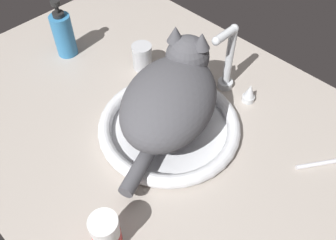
# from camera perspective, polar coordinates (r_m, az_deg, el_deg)

# --- Properties ---
(countertop) EXTENTS (1.19, 0.83, 0.03)m
(countertop) POSITION_cam_1_polar(r_m,az_deg,el_deg) (0.90, -2.10, -0.44)
(countertop) COLOR #ADA399
(countertop) RESTS_ON ground
(sink_basin) EXTENTS (0.34, 0.34, 0.03)m
(sink_basin) POSITION_cam_1_polar(r_m,az_deg,el_deg) (0.85, 0.00, -1.12)
(sink_basin) COLOR white
(sink_basin) RESTS_ON countertop
(faucet) EXTENTS (0.18, 0.10, 0.19)m
(faucet) POSITION_cam_1_polar(r_m,az_deg,el_deg) (0.93, 9.35, 8.50)
(faucet) COLOR silver
(faucet) RESTS_ON countertop
(cat) EXTENTS (0.29, 0.37, 0.18)m
(cat) POSITION_cam_1_polar(r_m,az_deg,el_deg) (0.80, 0.55, 4.03)
(cat) COLOR #4C4C51
(cat) RESTS_ON sink_basin
(pill_bottle) EXTENTS (0.05, 0.05, 0.09)m
(pill_bottle) POSITION_cam_1_polar(r_m,az_deg,el_deg) (0.69, -9.81, -17.45)
(pill_bottle) COLOR white
(pill_bottle) RESTS_ON countertop
(soap_pump_bottle) EXTENTS (0.06, 0.06, 0.17)m
(soap_pump_bottle) POSITION_cam_1_polar(r_m,az_deg,el_deg) (1.08, -16.32, 13.03)
(soap_pump_bottle) COLOR teal
(soap_pump_bottle) RESTS_ON countertop
(metal_jar) EXTENTS (0.06, 0.06, 0.07)m
(metal_jar) POSITION_cam_1_polar(r_m,az_deg,el_deg) (1.01, -4.14, 10.04)
(metal_jar) COLOR #B2B5BA
(metal_jar) RESTS_ON countertop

